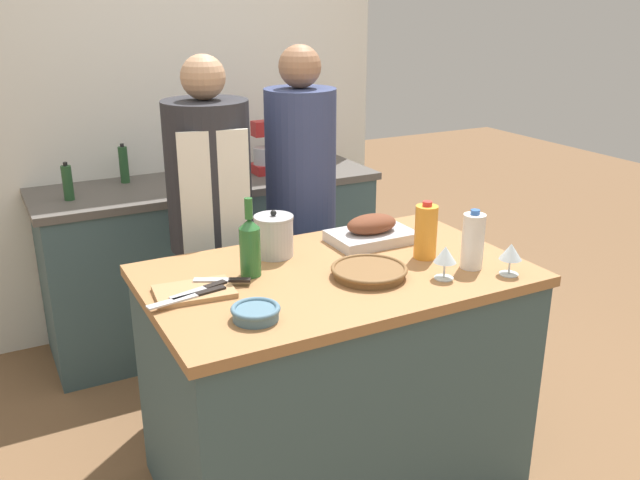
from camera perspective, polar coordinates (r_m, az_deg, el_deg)
name	(u,v)px	position (r m, az deg, el deg)	size (l,w,h in m)	color
ground_plane	(334,474)	(3.00, 1.21, -19.09)	(12.00, 12.00, 0.00)	brown
kitchen_island	(335,378)	(2.74, 1.28, -11.53)	(1.41, 0.86, 0.92)	#3D565B
back_counter	(213,259)	(3.94, -9.00, -1.55)	(1.88, 0.60, 0.93)	#3D565B
back_wall	(185,109)	(4.06, -11.26, 10.77)	(2.38, 0.10, 2.55)	silver
roasting_pan	(371,232)	(2.81, 4.36, 0.71)	(0.34, 0.23, 0.12)	#BCBCC1
wicker_basket	(369,271)	(2.47, 4.16, -2.63)	(0.28, 0.28, 0.04)	brown
cutting_board	(194,292)	(2.37, -10.55, -4.29)	(0.28, 0.21, 0.02)	#AD7F51
stock_pot	(274,236)	(2.65, -3.90, 0.36)	(0.16, 0.16, 0.19)	#B7B7BC
mixing_bowl	(256,312)	(2.15, -5.44, -6.07)	(0.16, 0.16, 0.05)	slate
juice_jug	(426,232)	(2.65, 8.90, 0.70)	(0.09, 0.09, 0.23)	orange
milk_jug	(473,241)	(2.58, 12.75, -0.07)	(0.08, 0.08, 0.23)	white
wine_bottle_green	(250,245)	(2.46, -5.92, -0.46)	(0.08, 0.08, 0.29)	#28662D
wine_glass_left	(511,253)	(2.56, 15.77, -1.03)	(0.08, 0.08, 0.12)	silver
wine_glass_right	(445,256)	(2.46, 10.50, -1.29)	(0.08, 0.08, 0.12)	silver
knife_chef	(190,296)	(2.30, -10.88, -4.68)	(0.28, 0.07, 0.01)	#B7B7BC
knife_paring	(201,289)	(2.35, -10.00, -4.13)	(0.22, 0.09, 0.01)	#B7B7BC
knife_bread	(224,280)	(2.41, -8.08, -3.35)	(0.19, 0.12, 0.01)	#B7B7BC
stand_mixer	(268,151)	(3.90, -4.38, 7.46)	(0.18, 0.14, 0.30)	#B22323
condiment_bottle_tall	(68,183)	(3.58, -20.49, 4.55)	(0.05, 0.05, 0.19)	#234C28
condiment_bottle_short	(308,156)	(3.90, -0.98, 7.12)	(0.06, 0.06, 0.21)	maroon
condiment_bottle_extra	(124,165)	(3.83, -16.19, 6.12)	(0.05, 0.05, 0.21)	#234C28
person_cook_aproned	(211,223)	(3.13, -9.13, 1.45)	(0.38, 0.40, 1.66)	beige
person_cook_guest	(301,204)	(3.29, -1.60, 3.04)	(0.34, 0.34, 1.69)	beige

